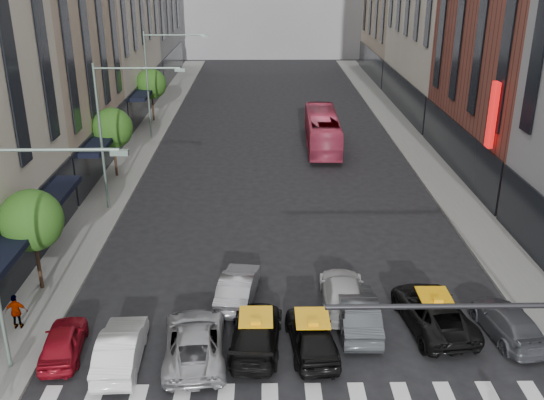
{
  "coord_description": "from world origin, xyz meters",
  "views": [
    {
      "loc": [
        -1.19,
        -15.44,
        14.82
      ],
      "look_at": [
        -0.79,
        11.48,
        4.0
      ],
      "focal_mm": 40.0,
      "sensor_mm": 36.0,
      "label": 1
    }
  ],
  "objects_px": {
    "car_red": "(63,341)",
    "bus": "(322,130)",
    "pedestrian_far": "(16,312)",
    "taxi_left": "(256,332)",
    "streetlamp_near": "(12,231)",
    "car_white_front": "(121,348)",
    "streetlamp_mid": "(115,118)",
    "streetlamp_far": "(158,71)",
    "taxi_center": "(312,335)"
  },
  "relations": [
    {
      "from": "car_red",
      "to": "bus",
      "type": "relative_size",
      "value": 0.35
    },
    {
      "from": "bus",
      "to": "pedestrian_far",
      "type": "height_order",
      "value": "bus"
    },
    {
      "from": "taxi_left",
      "to": "pedestrian_far",
      "type": "bearing_deg",
      "value": -3.07
    },
    {
      "from": "streetlamp_near",
      "to": "car_red",
      "type": "relative_size",
      "value": 2.41
    },
    {
      "from": "car_white_front",
      "to": "streetlamp_mid",
      "type": "bearing_deg",
      "value": -80.41
    },
    {
      "from": "streetlamp_far",
      "to": "taxi_left",
      "type": "distance_m",
      "value": 32.27
    },
    {
      "from": "streetlamp_mid",
      "to": "taxi_left",
      "type": "distance_m",
      "value": 17.76
    },
    {
      "from": "car_white_front",
      "to": "pedestrian_far",
      "type": "xyz_separation_m",
      "value": [
        -4.87,
        2.32,
        0.21
      ]
    },
    {
      "from": "pedestrian_far",
      "to": "bus",
      "type": "bearing_deg",
      "value": -124.11
    },
    {
      "from": "streetlamp_near",
      "to": "pedestrian_far",
      "type": "xyz_separation_m",
      "value": [
        -1.6,
        2.62,
        -4.97
      ]
    },
    {
      "from": "streetlamp_mid",
      "to": "car_white_front",
      "type": "relative_size",
      "value": 2.04
    },
    {
      "from": "car_white_front",
      "to": "bus",
      "type": "xyz_separation_m",
      "value": [
        10.47,
        28.89,
        0.76
      ]
    },
    {
      "from": "streetlamp_far",
      "to": "bus",
      "type": "relative_size",
      "value": 0.84
    },
    {
      "from": "streetlamp_mid",
      "to": "pedestrian_far",
      "type": "relative_size",
      "value": 5.72
    },
    {
      "from": "bus",
      "to": "taxi_left",
      "type": "bearing_deg",
      "value": 81.07
    },
    {
      "from": "car_red",
      "to": "bus",
      "type": "height_order",
      "value": "bus"
    },
    {
      "from": "taxi_left",
      "to": "taxi_center",
      "type": "distance_m",
      "value": 2.26
    },
    {
      "from": "taxi_center",
      "to": "bus",
      "type": "height_order",
      "value": "bus"
    },
    {
      "from": "streetlamp_mid",
      "to": "taxi_left",
      "type": "xyz_separation_m",
      "value": [
        8.52,
        -14.69,
        -5.2
      ]
    },
    {
      "from": "pedestrian_far",
      "to": "car_red",
      "type": "bearing_deg",
      "value": 140.84
    },
    {
      "from": "streetlamp_far",
      "to": "car_red",
      "type": "height_order",
      "value": "streetlamp_far"
    },
    {
      "from": "streetlamp_far",
      "to": "bus",
      "type": "bearing_deg",
      "value": -11.55
    },
    {
      "from": "car_white_front",
      "to": "taxi_center",
      "type": "relative_size",
      "value": 1.0
    },
    {
      "from": "taxi_left",
      "to": "taxi_center",
      "type": "bearing_deg",
      "value": 177.74
    },
    {
      "from": "car_red",
      "to": "pedestrian_far",
      "type": "bearing_deg",
      "value": -41.39
    },
    {
      "from": "taxi_left",
      "to": "bus",
      "type": "height_order",
      "value": "bus"
    },
    {
      "from": "car_red",
      "to": "taxi_center",
      "type": "xyz_separation_m",
      "value": [
        9.92,
        0.14,
        0.11
      ]
    },
    {
      "from": "taxi_left",
      "to": "bus",
      "type": "relative_size",
      "value": 0.45
    },
    {
      "from": "streetlamp_far",
      "to": "taxi_left",
      "type": "relative_size",
      "value": 1.85
    },
    {
      "from": "taxi_left",
      "to": "bus",
      "type": "xyz_separation_m",
      "value": [
        5.23,
        27.88,
        0.78
      ]
    },
    {
      "from": "streetlamp_mid",
      "to": "bus",
      "type": "xyz_separation_m",
      "value": [
        13.74,
        13.19,
        -4.41
      ]
    },
    {
      "from": "streetlamp_near",
      "to": "streetlamp_mid",
      "type": "relative_size",
      "value": 1.0
    },
    {
      "from": "taxi_left",
      "to": "streetlamp_far",
      "type": "bearing_deg",
      "value": -70.16
    },
    {
      "from": "car_red",
      "to": "bus",
      "type": "bearing_deg",
      "value": -120.85
    },
    {
      "from": "car_red",
      "to": "taxi_left",
      "type": "height_order",
      "value": "taxi_left"
    },
    {
      "from": "streetlamp_mid",
      "to": "pedestrian_far",
      "type": "bearing_deg",
      "value": -96.83
    },
    {
      "from": "streetlamp_mid",
      "to": "car_red",
      "type": "xyz_separation_m",
      "value": [
        0.84,
        -15.09,
        -5.27
      ]
    },
    {
      "from": "streetlamp_near",
      "to": "bus",
      "type": "distance_m",
      "value": 32.57
    },
    {
      "from": "taxi_left",
      "to": "car_red",
      "type": "bearing_deg",
      "value": 7.33
    },
    {
      "from": "streetlamp_near",
      "to": "taxi_center",
      "type": "xyz_separation_m",
      "value": [
        10.76,
        1.05,
        -5.16
      ]
    },
    {
      "from": "taxi_left",
      "to": "bus",
      "type": "bearing_deg",
      "value": -96.29
    },
    {
      "from": "streetlamp_near",
      "to": "pedestrian_far",
      "type": "bearing_deg",
      "value": 121.41
    },
    {
      "from": "car_white_front",
      "to": "taxi_center",
      "type": "xyz_separation_m",
      "value": [
        7.49,
        0.75,
        0.02
      ]
    },
    {
      "from": "taxi_center",
      "to": "pedestrian_far",
      "type": "xyz_separation_m",
      "value": [
        -12.36,
        1.57,
        0.19
      ]
    },
    {
      "from": "car_red",
      "to": "car_white_front",
      "type": "height_order",
      "value": "car_white_front"
    },
    {
      "from": "taxi_center",
      "to": "pedestrian_far",
      "type": "distance_m",
      "value": 12.46
    },
    {
      "from": "car_white_front",
      "to": "taxi_left",
      "type": "height_order",
      "value": "car_white_front"
    },
    {
      "from": "streetlamp_near",
      "to": "streetlamp_far",
      "type": "distance_m",
      "value": 32.0
    },
    {
      "from": "streetlamp_far",
      "to": "pedestrian_far",
      "type": "relative_size",
      "value": 5.72
    },
    {
      "from": "car_white_front",
      "to": "streetlamp_near",
      "type": "bearing_deg",
      "value": 3.14
    }
  ]
}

